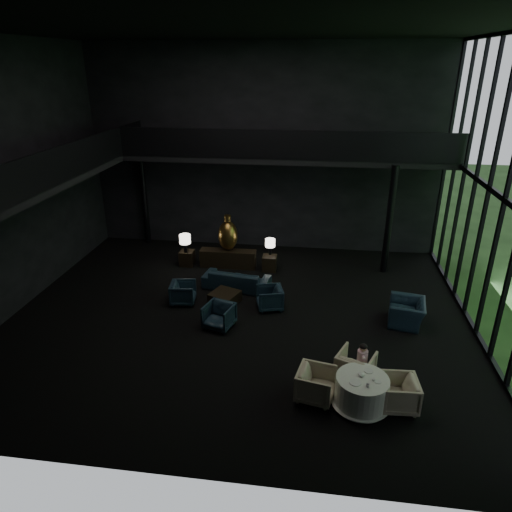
# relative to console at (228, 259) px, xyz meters

# --- Properties ---
(floor) EXTENTS (14.00, 12.00, 0.02)m
(floor) POSITION_rel_console_xyz_m (1.06, -3.61, -0.34)
(floor) COLOR black
(floor) RESTS_ON ground
(ceiling) EXTENTS (14.00, 12.00, 0.02)m
(ceiling) POSITION_rel_console_xyz_m (1.06, -3.61, 7.66)
(ceiling) COLOR black
(ceiling) RESTS_ON ground
(wall_back) EXTENTS (14.00, 0.04, 8.00)m
(wall_back) POSITION_rel_console_xyz_m (1.06, 2.39, 3.66)
(wall_back) COLOR black
(wall_back) RESTS_ON ground
(wall_front) EXTENTS (14.00, 0.04, 8.00)m
(wall_front) POSITION_rel_console_xyz_m (1.06, -9.61, 3.66)
(wall_front) COLOR black
(wall_front) RESTS_ON ground
(wall_left) EXTENTS (0.04, 12.00, 8.00)m
(wall_left) POSITION_rel_console_xyz_m (-5.94, -3.61, 3.66)
(wall_left) COLOR black
(wall_left) RESTS_ON ground
(curtain_wall) EXTENTS (0.20, 12.00, 8.00)m
(curtain_wall) POSITION_rel_console_xyz_m (8.01, -3.61, 3.66)
(curtain_wall) COLOR black
(curtain_wall) RESTS_ON ground
(mezzanine_left) EXTENTS (2.00, 12.00, 0.25)m
(mezzanine_left) POSITION_rel_console_xyz_m (-4.94, -3.61, 3.66)
(mezzanine_left) COLOR black
(mezzanine_left) RESTS_ON wall_left
(mezzanine_back) EXTENTS (12.00, 2.00, 0.25)m
(mezzanine_back) POSITION_rel_console_xyz_m (2.06, 1.39, 3.66)
(mezzanine_back) COLOR black
(mezzanine_back) RESTS_ON wall_back
(railing_left) EXTENTS (0.06, 12.00, 1.00)m
(railing_left) POSITION_rel_console_xyz_m (-3.94, -3.61, 4.26)
(railing_left) COLOR black
(railing_left) RESTS_ON mezzanine_left
(railing_back) EXTENTS (12.00, 0.06, 1.00)m
(railing_back) POSITION_rel_console_xyz_m (2.06, 0.39, 4.26)
(railing_back) COLOR black
(railing_back) RESTS_ON mezzanine_back
(column_nw) EXTENTS (0.24, 0.24, 4.00)m
(column_nw) POSITION_rel_console_xyz_m (-3.94, 2.09, 1.66)
(column_nw) COLOR black
(column_nw) RESTS_ON floor
(column_ne) EXTENTS (0.24, 0.24, 4.00)m
(column_ne) POSITION_rel_console_xyz_m (5.86, 0.39, 1.66)
(column_ne) COLOR black
(column_ne) RESTS_ON floor
(console) EXTENTS (2.12, 0.48, 0.68)m
(console) POSITION_rel_console_xyz_m (0.00, 0.00, 0.00)
(console) COLOR black
(console) RESTS_ON floor
(bronze_urn) EXTENTS (0.73, 0.73, 1.36)m
(bronze_urn) POSITION_rel_console_xyz_m (0.00, 0.09, 0.92)
(bronze_urn) COLOR #A88D3C
(bronze_urn) RESTS_ON console
(side_table_left) EXTENTS (0.52, 0.52, 0.58)m
(side_table_left) POSITION_rel_console_xyz_m (-1.60, -0.05, -0.05)
(side_table_left) COLOR black
(side_table_left) RESTS_ON floor
(table_lamp_left) EXTENTS (0.42, 0.42, 0.71)m
(table_lamp_left) POSITION_rel_console_xyz_m (-1.60, -0.16, 0.75)
(table_lamp_left) COLOR black
(table_lamp_left) RESTS_ON side_table_left
(side_table_right) EXTENTS (0.52, 0.52, 0.57)m
(side_table_right) POSITION_rel_console_xyz_m (1.60, -0.09, -0.05)
(side_table_right) COLOR black
(side_table_right) RESTS_ON floor
(table_lamp_right) EXTENTS (0.37, 0.37, 0.62)m
(table_lamp_right) POSITION_rel_console_xyz_m (1.60, 0.07, 0.68)
(table_lamp_right) COLOR black
(table_lamp_right) RESTS_ON side_table_right
(sofa) EXTENTS (2.61, 1.11, 0.99)m
(sofa) POSITION_rel_console_xyz_m (0.64, -1.73, 0.16)
(sofa) COLOR black
(sofa) RESTS_ON floor
(lounge_armchair_west) EXTENTS (0.82, 0.86, 0.80)m
(lounge_armchair_west) POSITION_rel_console_xyz_m (-0.90, -2.99, 0.06)
(lounge_armchair_west) COLOR black
(lounge_armchair_west) RESTS_ON floor
(lounge_armchair_east) EXTENTS (0.93, 0.97, 0.83)m
(lounge_armchair_east) POSITION_rel_console_xyz_m (1.91, -2.98, 0.08)
(lounge_armchair_east) COLOR #0D272E
(lounge_armchair_east) RESTS_ON floor
(lounge_armchair_south) EXTENTS (1.02, 0.98, 0.86)m
(lounge_armchair_south) POSITION_rel_console_xyz_m (0.56, -4.30, 0.09)
(lounge_armchair_south) COLOR #122734
(lounge_armchair_south) RESTS_ON floor
(window_armchair) EXTENTS (0.99, 1.34, 1.07)m
(window_armchair) POSITION_rel_console_xyz_m (6.06, -3.34, 0.20)
(window_armchair) COLOR #1C2F37
(window_armchair) RESTS_ON floor
(coffee_table) EXTENTS (1.07, 1.07, 0.37)m
(coffee_table) POSITION_rel_console_xyz_m (0.43, -2.81, -0.15)
(coffee_table) COLOR black
(coffee_table) RESTS_ON floor
(dining_table) EXTENTS (1.35, 1.35, 0.75)m
(dining_table) POSITION_rel_console_xyz_m (4.45, -7.15, -0.01)
(dining_table) COLOR white
(dining_table) RESTS_ON floor
(dining_chair_north) EXTENTS (1.16, 1.13, 0.92)m
(dining_chair_north) POSITION_rel_console_xyz_m (4.38, -6.22, 0.12)
(dining_chair_north) COLOR #9D8A6F
(dining_chair_north) RESTS_ON floor
(dining_chair_east) EXTENTS (0.87, 0.92, 0.90)m
(dining_chair_east) POSITION_rel_console_xyz_m (5.27, -7.10, 0.11)
(dining_chair_east) COLOR #C0B29E
(dining_chair_east) RESTS_ON floor
(dining_chair_west) EXTENTS (1.01, 1.05, 0.93)m
(dining_chair_west) POSITION_rel_console_xyz_m (3.43, -7.04, 0.13)
(dining_chair_west) COLOR tan
(dining_chair_west) RESTS_ON floor
(child) EXTENTS (0.26, 0.26, 0.55)m
(child) POSITION_rel_console_xyz_m (4.53, -6.17, 0.39)
(child) COLOR #EE9DC5
(child) RESTS_ON dining_chair_north
(plate_a) EXTENTS (0.27, 0.27, 0.02)m
(plate_a) POSITION_rel_console_xyz_m (4.28, -7.33, 0.42)
(plate_a) COLOR white
(plate_a) RESTS_ON dining_table
(plate_b) EXTENTS (0.22, 0.22, 0.01)m
(plate_b) POSITION_rel_console_xyz_m (4.60, -6.87, 0.42)
(plate_b) COLOR white
(plate_b) RESTS_ON dining_table
(saucer) EXTENTS (0.19, 0.19, 0.01)m
(saucer) POSITION_rel_console_xyz_m (4.77, -7.23, 0.42)
(saucer) COLOR white
(saucer) RESTS_ON dining_table
(coffee_cup) EXTENTS (0.09, 0.09, 0.05)m
(coffee_cup) POSITION_rel_console_xyz_m (4.68, -7.19, 0.45)
(coffee_cup) COLOR white
(coffee_cup) RESTS_ON saucer
(cereal_bowl) EXTENTS (0.15, 0.15, 0.07)m
(cereal_bowl) POSITION_rel_console_xyz_m (4.42, -7.06, 0.45)
(cereal_bowl) COLOR white
(cereal_bowl) RESTS_ON dining_table
(cream_pot) EXTENTS (0.08, 0.08, 0.07)m
(cream_pot) POSITION_rel_console_xyz_m (4.53, -7.43, 0.45)
(cream_pot) COLOR #99999E
(cream_pot) RESTS_ON dining_table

